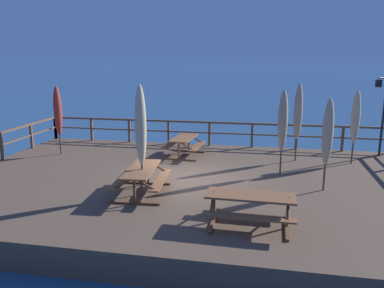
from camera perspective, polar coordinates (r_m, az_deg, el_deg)
name	(u,v)px	position (r m, az deg, el deg)	size (l,w,h in m)	color
ground_plane	(188,199)	(12.89, -0.64, -8.24)	(600.00, 600.00, 0.00)	navy
wooden_deck	(188,189)	(12.76, -0.65, -6.72)	(15.38, 10.10, 0.72)	brown
railing_waterside_far	(210,129)	(17.15, 2.62, 2.24)	(15.18, 0.10, 1.09)	brown
picnic_table_mid_right	(184,142)	(15.38, -1.20, 0.24)	(1.54, 1.85, 0.78)	brown
picnic_table_back_right	(142,175)	(11.26, -7.50, -4.61)	(1.55, 2.15, 0.78)	brown
picnic_table_front_left	(250,203)	(9.24, 8.65, -8.62)	(2.12, 1.45, 0.78)	brown
patio_umbrella_tall_back_left	(328,133)	(11.81, 19.52, 1.60)	(0.32, 0.32, 2.77)	#4C3828
patio_umbrella_tall_mid_right	(141,126)	(10.82, -7.63, 2.68)	(0.32, 0.32, 3.19)	#4C3828
patio_umbrella_tall_back_right	(58,111)	(16.31, -19.31, 4.59)	(0.32, 0.32, 2.78)	#4C3828
patio_umbrella_short_front	(298,112)	(14.94, 15.49, 4.59)	(0.32, 0.32, 2.96)	#4C3828
patio_umbrella_short_mid	(283,122)	(13.01, 13.33, 3.26)	(0.32, 0.32, 2.87)	#4C3828
patio_umbrella_short_back	(356,118)	(15.28, 23.14, 3.64)	(0.32, 0.32, 2.73)	#4C3828
lamp_post_hooked	(382,104)	(16.69, 26.36, 5.34)	(0.55, 0.52, 3.20)	black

